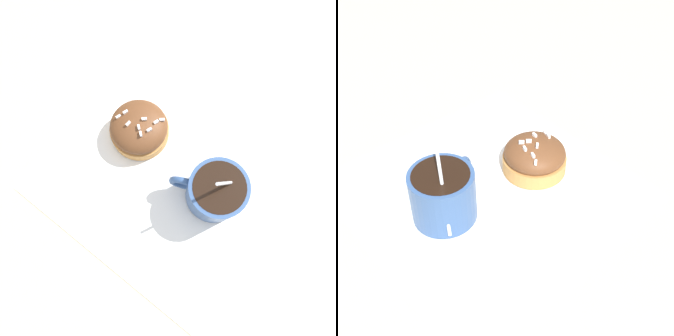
% 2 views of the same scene
% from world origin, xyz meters
% --- Properties ---
extents(ground_plane, '(3.00, 3.00, 0.00)m').
position_xyz_m(ground_plane, '(0.00, 0.00, 0.00)').
color(ground_plane, '#C6B793').
extents(paper_napkin, '(0.33, 0.33, 0.00)m').
position_xyz_m(paper_napkin, '(0.00, 0.00, 0.00)').
color(paper_napkin, white).
rests_on(paper_napkin, ground_plane).
extents(coffee_cup, '(0.10, 0.08, 0.12)m').
position_xyz_m(coffee_cup, '(0.07, 0.01, 0.04)').
color(coffee_cup, '#335184').
rests_on(coffee_cup, paper_napkin).
extents(frosted_pastry, '(0.08, 0.08, 0.05)m').
position_xyz_m(frosted_pastry, '(-0.07, 0.01, 0.02)').
color(frosted_pastry, '#C18442').
rests_on(frosted_pastry, paper_napkin).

